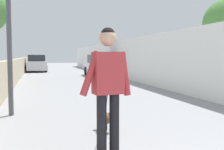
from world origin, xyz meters
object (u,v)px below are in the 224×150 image
Objects in this scene: lamp_post at (8,4)px; car_near at (100,66)px; person_skateboarder at (108,83)px; dog at (105,117)px; car_far at (37,64)px.

lamp_post is 12.90m from car_near.
lamp_post is at bearing 22.63° from person_skateboarder.
dog is at bearing -12.73° from person_skateboarder.
car_near is at bearing -148.22° from car_far.
car_near is 8.34m from car_far.
dog is at bearing 167.28° from car_near.
car_near is at bearing -23.07° from lamp_post.
lamp_post reaches higher than car_far.
person_skateboarder is 0.44× the size of car_near.
lamp_post is 0.95× the size of car_far.
car_near is at bearing -12.72° from person_skateboarder.
car_near is 0.96× the size of car_far.
car_near reaches higher than dog.
car_near is (15.37, -3.47, -0.40)m from person_skateboarder.
dog is at bearing -176.44° from car_far.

